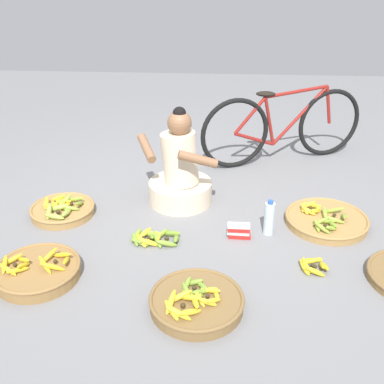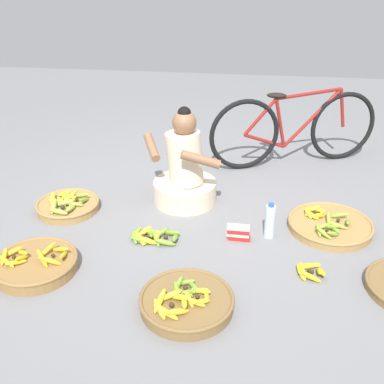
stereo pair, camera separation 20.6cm
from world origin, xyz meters
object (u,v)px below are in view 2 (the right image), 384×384
vendor_woman_front (184,173)px  banana_basket_mid_left (330,225)px  bicycle_leaning (295,129)px  water_bottle (270,221)px  banana_basket_mid_right (68,205)px  banana_basket_back_right (186,301)px  loose_bananas_near_vendor (153,236)px  banana_basket_near_bicycle (36,264)px  packet_carton_stack (239,233)px  loose_bananas_front_center (310,271)px

vendor_woman_front → banana_basket_mid_left: size_ratio=1.30×
bicycle_leaning → water_bottle: size_ratio=5.81×
water_bottle → banana_basket_mid_right: bearing=174.1°
bicycle_leaning → banana_basket_mid_left: bearing=-79.7°
banana_basket_mid_left → banana_basket_back_right: (-0.93, -1.00, 0.01)m
loose_bananas_near_vendor → water_bottle: bearing=11.1°
banana_basket_near_bicycle → packet_carton_stack: banana_basket_near_bicycle is taller
vendor_woman_front → banana_basket_back_right: size_ratio=1.46×
water_bottle → packet_carton_stack: water_bottle is taller
banana_basket_mid_left → loose_bananas_front_center: size_ratio=3.28×
banana_basket_mid_right → banana_basket_back_right: (1.12, -1.01, 0.00)m
packet_carton_stack → banana_basket_near_bicycle: bearing=-156.8°
banana_basket_near_bicycle → banana_basket_back_right: bearing=-11.9°
banana_basket_mid_right → banana_basket_back_right: bearing=-41.9°
loose_bananas_near_vendor → banana_basket_mid_left: bearing=14.3°
vendor_woman_front → banana_basket_mid_left: (1.14, -0.29, -0.22)m
banana_basket_back_right → loose_bananas_front_center: size_ratio=2.92×
banana_basket_mid_left → banana_basket_back_right: size_ratio=1.12×
banana_basket_mid_right → banana_basket_back_right: 1.50m
banana_basket_back_right → water_bottle: 0.97m
water_bottle → packet_carton_stack: size_ratio=1.60×
banana_basket_near_bicycle → banana_basket_back_right: banana_basket_near_bicycle is taller
banana_basket_mid_right → packet_carton_stack: (1.38, -0.24, 0.01)m
bicycle_leaning → loose_bananas_front_center: 1.83m
loose_bananas_near_vendor → water_bottle: water_bottle is taller
bicycle_leaning → banana_basket_near_bicycle: (-1.73, -2.00, -0.31)m
banana_basket_back_right → vendor_woman_front: bearing=99.3°
vendor_woman_front → banana_basket_mid_left: bearing=-14.0°
vendor_woman_front → banana_basket_back_right: bearing=-80.7°
water_bottle → banana_basket_mid_left: bearing=19.9°
loose_bananas_near_vendor → banana_basket_back_right: bearing=-62.7°
bicycle_leaning → banana_basket_mid_right: (-1.83, -1.21, -0.31)m
banana_basket_mid_left → water_bottle: size_ratio=2.28×
bicycle_leaning → banana_basket_near_bicycle: size_ratio=2.96×
banana_basket_near_bicycle → packet_carton_stack: 1.40m
bicycle_leaning → loose_bananas_near_vendor: bicycle_leaning is taller
banana_basket_near_bicycle → packet_carton_stack: size_ratio=3.14×
banana_basket_mid_left → packet_carton_stack: 0.71m
banana_basket_back_right → packet_carton_stack: bearing=71.0°
bicycle_leaning → packet_carton_stack: 1.55m
bicycle_leaning → banana_basket_back_right: bicycle_leaning is taller
banana_basket_mid_right → banana_basket_near_bicycle: banana_basket_near_bicycle is taller
banana_basket_mid_right → banana_basket_near_bicycle: (0.10, -0.79, 0.00)m
vendor_woman_front → loose_bananas_near_vendor: vendor_woman_front is taller
packet_carton_stack → vendor_woman_front: bearing=132.2°
banana_basket_mid_right → banana_basket_back_right: size_ratio=0.90×
vendor_woman_front → loose_bananas_front_center: vendor_woman_front is taller
bicycle_leaning → banana_basket_mid_left: size_ratio=2.55×
banana_basket_back_right → water_bottle: bearing=60.2°
banana_basket_mid_right → loose_bananas_front_center: (1.86, -0.59, -0.02)m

